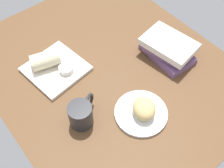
# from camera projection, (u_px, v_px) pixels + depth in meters

# --- Properties ---
(dining_table) EXTENTS (1.10, 0.90, 0.04)m
(dining_table) POSITION_uv_depth(u_px,v_px,m) (108.00, 71.00, 1.15)
(dining_table) COLOR brown
(dining_table) RESTS_ON ground
(round_plate) EXTENTS (0.20, 0.20, 0.01)m
(round_plate) POSITION_uv_depth(u_px,v_px,m) (141.00, 113.00, 1.00)
(round_plate) COLOR white
(round_plate) RESTS_ON dining_table
(scone_pastry) EXTENTS (0.12, 0.12, 0.06)m
(scone_pastry) POSITION_uv_depth(u_px,v_px,m) (144.00, 109.00, 0.97)
(scone_pastry) COLOR tan
(scone_pastry) RESTS_ON round_plate
(square_plate) EXTENTS (0.24, 0.24, 0.02)m
(square_plate) POSITION_uv_depth(u_px,v_px,m) (56.00, 69.00, 1.12)
(square_plate) COLOR silver
(square_plate) RESTS_ON dining_table
(sauce_cup) EXTENTS (0.06, 0.06, 0.02)m
(sauce_cup) POSITION_uv_depth(u_px,v_px,m) (66.00, 69.00, 1.10)
(sauce_cup) COLOR silver
(sauce_cup) RESTS_ON square_plate
(breakfast_wrap) EXTENTS (0.10, 0.13, 0.07)m
(breakfast_wrap) POSITION_uv_depth(u_px,v_px,m) (45.00, 60.00, 1.10)
(breakfast_wrap) COLOR beige
(breakfast_wrap) RESTS_ON square_plate
(book_stack) EXTENTS (0.23, 0.19, 0.09)m
(book_stack) POSITION_uv_depth(u_px,v_px,m) (168.00, 48.00, 1.14)
(book_stack) COLOR #6B4C7A
(book_stack) RESTS_ON dining_table
(coffee_mug) EXTENTS (0.09, 0.13, 0.10)m
(coffee_mug) POSITION_uv_depth(u_px,v_px,m) (81.00, 114.00, 0.95)
(coffee_mug) COLOR #262628
(coffee_mug) RESTS_ON dining_table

